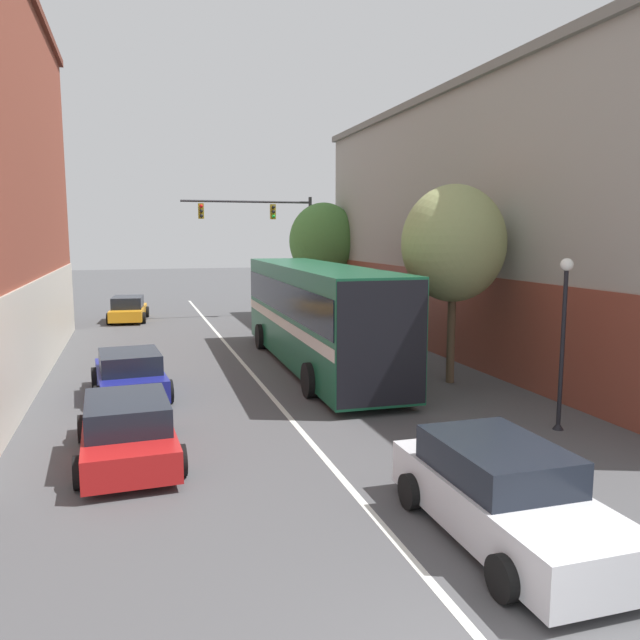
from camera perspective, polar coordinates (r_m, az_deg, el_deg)
lane_center_line at (r=21.78m, az=-6.74°, el=-4.32°), size 0.14×45.11×0.01m
building_right_storefront at (r=26.56m, az=19.98°, el=8.52°), size 9.73×25.65×9.96m
bus at (r=21.42m, az=-0.35°, el=0.88°), size 2.97×12.66×3.53m
hatchback_foreground at (r=10.17m, az=16.37°, el=-15.07°), size 2.02×4.48×1.44m
parked_car_left_near at (r=34.56m, az=-17.12°, el=0.94°), size 2.18×4.26×1.31m
parked_car_left_mid at (r=18.60m, az=-16.98°, el=-4.78°), size 2.27×4.04×1.30m
parked_car_left_far at (r=13.53m, az=-17.19°, el=-9.52°), size 2.17×4.45×1.32m
traffic_signal_gantry at (r=34.35m, az=-4.19°, el=8.10°), size 7.10×0.36×6.59m
street_lamp at (r=15.51m, az=21.33°, el=-1.32°), size 0.30×0.30×4.05m
street_tree_near at (r=19.41m, az=12.13°, el=6.81°), size 3.22×2.90×6.07m
street_tree_far at (r=34.46m, az=0.34°, el=7.21°), size 3.80×3.42×6.28m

